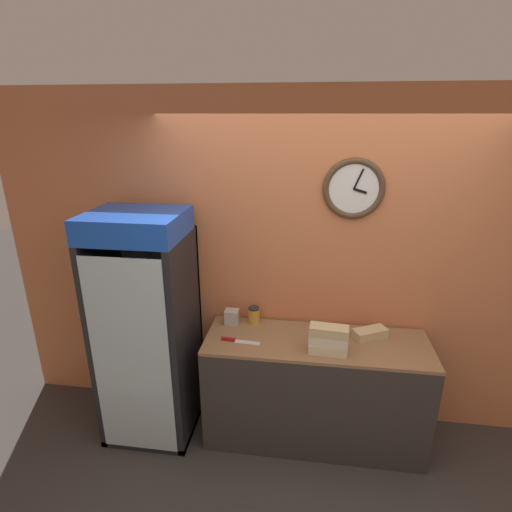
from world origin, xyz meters
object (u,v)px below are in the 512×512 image
(sandwich_stack_bottom, at_px, (328,348))
(condiment_jar, at_px, (254,315))
(sandwich_flat_left, at_px, (370,333))
(beverage_cooler, at_px, (149,316))
(sandwich_stack_top, at_px, (329,331))
(chefs_knife, at_px, (235,340))
(napkin_dispenser, at_px, (232,317))
(sandwich_stack_middle, at_px, (328,340))

(sandwich_stack_bottom, xyz_separation_m, condiment_jar, (-0.58, 0.36, 0.03))
(sandwich_flat_left, xyz_separation_m, condiment_jar, (-0.91, 0.11, 0.03))
(beverage_cooler, height_order, sandwich_stack_top, beverage_cooler)
(chefs_knife, relative_size, napkin_dispenser, 2.47)
(sandwich_stack_top, distance_m, chefs_knife, 0.71)
(napkin_dispenser, bearing_deg, sandwich_flat_left, -3.79)
(chefs_knife, distance_m, napkin_dispenser, 0.28)
(sandwich_flat_left, bearing_deg, sandwich_stack_top, -142.34)
(sandwich_stack_middle, bearing_deg, sandwich_flat_left, 37.66)
(beverage_cooler, height_order, condiment_jar, beverage_cooler)
(sandwich_stack_bottom, distance_m, sandwich_stack_top, 0.14)
(chefs_knife, bearing_deg, beverage_cooler, 172.90)
(sandwich_stack_bottom, relative_size, sandwich_stack_middle, 0.99)
(beverage_cooler, xyz_separation_m, sandwich_stack_bottom, (1.39, -0.15, -0.08))
(beverage_cooler, distance_m, condiment_jar, 0.83)
(beverage_cooler, height_order, chefs_knife, beverage_cooler)
(sandwich_stack_top, bearing_deg, sandwich_stack_bottom, 0.00)
(condiment_jar, bearing_deg, sandwich_stack_bottom, -31.60)
(sandwich_stack_bottom, xyz_separation_m, napkin_dispenser, (-0.76, 0.32, 0.02))
(sandwich_stack_bottom, height_order, sandwich_flat_left, sandwich_flat_left)
(sandwich_stack_top, distance_m, napkin_dispenser, 0.83)
(sandwich_stack_middle, height_order, condiment_jar, sandwich_stack_middle)
(sandwich_stack_middle, distance_m, chefs_knife, 0.69)
(sandwich_stack_middle, xyz_separation_m, sandwich_flat_left, (0.32, 0.25, -0.07))
(sandwich_stack_middle, xyz_separation_m, chefs_knife, (-0.68, 0.06, -0.10))
(napkin_dispenser, bearing_deg, condiment_jar, 12.16)
(beverage_cooler, bearing_deg, condiment_jar, 14.85)
(beverage_cooler, bearing_deg, sandwich_stack_bottom, -6.04)
(chefs_knife, bearing_deg, sandwich_stack_middle, -4.94)
(beverage_cooler, relative_size, sandwich_stack_top, 6.62)
(sandwich_stack_bottom, xyz_separation_m, sandwich_flat_left, (0.32, 0.25, 0.00))
(sandwich_stack_middle, bearing_deg, napkin_dispenser, 157.03)
(sandwich_flat_left, bearing_deg, chefs_knife, -169.29)
(sandwich_stack_top, xyz_separation_m, sandwich_flat_left, (0.32, 0.25, -0.14))
(sandwich_stack_top, bearing_deg, beverage_cooler, 173.96)
(sandwich_stack_bottom, bearing_deg, condiment_jar, 148.40)
(chefs_knife, bearing_deg, condiment_jar, 71.47)
(sandwich_stack_top, xyz_separation_m, condiment_jar, (-0.58, 0.36, -0.11))
(sandwich_stack_bottom, bearing_deg, beverage_cooler, 173.96)
(beverage_cooler, relative_size, napkin_dispenser, 15.44)
(sandwich_stack_top, xyz_separation_m, napkin_dispenser, (-0.76, 0.32, -0.12))
(beverage_cooler, height_order, sandwich_stack_middle, beverage_cooler)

